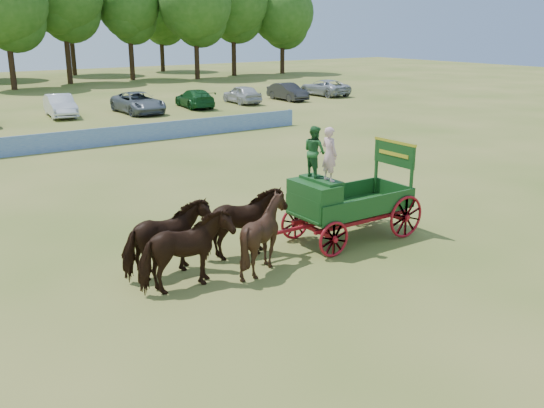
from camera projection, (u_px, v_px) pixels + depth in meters
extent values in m
plane|color=olive|center=(321.00, 227.00, 20.53)|extent=(160.00, 160.00, 0.00)
imported|color=black|center=(186.00, 252.00, 15.42)|extent=(2.46, 1.14, 2.06)
imported|color=black|center=(167.00, 240.00, 16.29)|extent=(2.54, 1.36, 2.06)
imported|color=black|center=(264.00, 234.00, 16.73)|extent=(2.21, 2.06, 2.07)
imported|color=black|center=(243.00, 224.00, 17.59)|extent=(2.54, 1.35, 2.06)
cube|color=#A91025|center=(314.00, 229.00, 18.48)|extent=(0.12, 2.00, 0.12)
cube|color=#A91025|center=(385.00, 212.00, 20.11)|extent=(0.12, 2.00, 0.12)
cube|color=#A91025|center=(363.00, 221.00, 18.83)|extent=(3.80, 0.10, 0.12)
cube|color=#A91025|center=(339.00, 213.00, 19.69)|extent=(3.80, 0.10, 0.12)
cube|color=#A91025|center=(290.00, 230.00, 17.95)|extent=(2.80, 0.09, 0.09)
cube|color=#18491B|center=(351.00, 208.00, 19.18)|extent=(3.80, 1.80, 0.10)
cube|color=#18491B|center=(371.00, 206.00, 18.40)|extent=(3.80, 0.06, 0.55)
cube|color=#18491B|center=(333.00, 193.00, 19.79)|extent=(3.80, 0.06, 0.55)
cube|color=#18491B|center=(394.00, 190.00, 20.12)|extent=(0.06, 1.80, 0.55)
cube|color=#18491B|center=(314.00, 199.00, 18.21)|extent=(0.85, 1.70, 1.05)
cube|color=#18491B|center=(321.00, 180.00, 18.18)|extent=(0.55, 1.50, 0.08)
cube|color=#18491B|center=(304.00, 208.00, 18.06)|extent=(0.10, 1.60, 0.65)
cube|color=#18491B|center=(309.00, 216.00, 18.24)|extent=(0.55, 1.60, 0.06)
cube|color=#18491B|center=(412.00, 177.00, 19.25)|extent=(0.08, 0.08, 1.80)
cube|color=#18491B|center=(376.00, 167.00, 20.52)|extent=(0.08, 0.08, 1.80)
cube|color=#18491B|center=(394.00, 154.00, 19.72)|extent=(0.07, 1.75, 0.75)
cube|color=gold|center=(395.00, 142.00, 19.60)|extent=(0.08, 1.80, 0.09)
cube|color=gold|center=(394.00, 154.00, 19.69)|extent=(0.02, 1.30, 0.12)
torus|color=#A91025|center=(334.00, 239.00, 17.74)|extent=(1.09, 0.09, 1.09)
torus|color=#A91025|center=(295.00, 223.00, 19.24)|extent=(1.09, 0.09, 1.09)
torus|color=#A91025|center=(406.00, 217.00, 19.33)|extent=(1.39, 0.09, 1.39)
torus|color=#A91025|center=(365.00, 203.00, 20.83)|extent=(1.39, 0.09, 1.39)
imported|color=beige|center=(329.00, 154.00, 17.66)|extent=(0.39, 0.59, 1.61)
imported|color=#24612C|center=(314.00, 151.00, 18.23)|extent=(0.59, 0.75, 1.55)
cube|color=#1E52A7|center=(106.00, 137.00, 34.05)|extent=(26.00, 0.08, 1.05)
imported|color=silver|center=(60.00, 106.00, 44.72)|extent=(2.28, 5.16, 1.65)
imported|color=slate|center=(138.00, 103.00, 46.59)|extent=(2.69, 5.80, 1.61)
imported|color=#144C1E|center=(195.00, 98.00, 49.72)|extent=(2.77, 5.37, 1.49)
imported|color=#B2B2B7|center=(242.00, 94.00, 52.38)|extent=(2.18, 4.73, 1.57)
imported|color=#262628|center=(288.00, 92.00, 54.52)|extent=(1.69, 4.64, 1.52)
imported|color=#999EA5|center=(324.00, 88.00, 58.10)|extent=(2.66, 5.55, 1.53)
cylinder|color=#382314|center=(12.00, 67.00, 62.91)|extent=(0.60, 0.60, 4.75)
sphere|color=#234F15|center=(4.00, 2.00, 61.09)|extent=(8.51, 8.51, 8.51)
cylinder|color=#382314|center=(68.00, 60.00, 69.16)|extent=(0.60, 0.60, 5.40)
cylinder|color=#382314|center=(132.00, 60.00, 74.26)|extent=(0.60, 0.60, 4.77)
sphere|color=#234F15|center=(128.00, 5.00, 72.44)|extent=(7.38, 7.38, 7.38)
cylinder|color=#382314|center=(197.00, 59.00, 75.11)|extent=(0.60, 0.60, 4.88)
sphere|color=#234F15|center=(195.00, 4.00, 73.24)|extent=(8.85, 8.85, 8.85)
cylinder|color=#382314|center=(234.00, 56.00, 80.32)|extent=(0.60, 0.60, 5.18)
sphere|color=#234F15|center=(233.00, 1.00, 78.34)|extent=(9.18, 9.18, 9.18)
cylinder|color=#382314|center=(282.00, 57.00, 83.83)|extent=(0.60, 0.60, 4.39)
sphere|color=#234F15|center=(283.00, 13.00, 82.16)|extent=(8.48, 8.48, 8.48)
cylinder|color=#382314|center=(73.00, 52.00, 80.82)|extent=(0.60, 0.60, 5.97)
cylinder|color=#382314|center=(162.00, 55.00, 87.54)|extent=(0.60, 0.60, 4.63)
sphere|color=#234F15|center=(160.00, 10.00, 85.76)|extent=(8.39, 8.39, 8.39)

